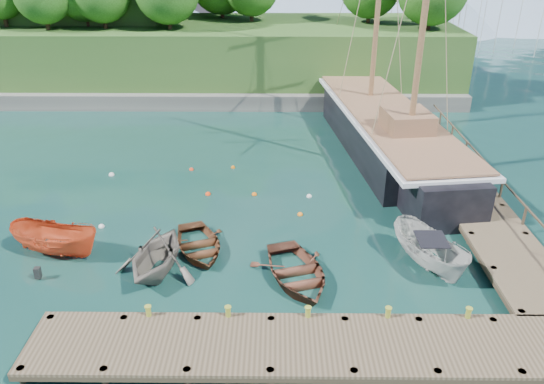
% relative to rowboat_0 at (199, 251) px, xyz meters
% --- Properties ---
extents(ground, '(160.00, 160.00, 0.00)m').
position_rel_rowboat_0_xyz_m(ground, '(2.88, -0.38, 0.00)').
color(ground, '#13312D').
rests_on(ground, ground).
extents(dock_near, '(20.00, 3.20, 1.10)m').
position_rel_rowboat_0_xyz_m(dock_near, '(4.88, -6.88, 0.43)').
color(dock_near, '#483A28').
rests_on(dock_near, ground).
extents(dock_east, '(3.20, 24.00, 1.10)m').
position_rel_rowboat_0_xyz_m(dock_east, '(14.38, 6.62, 0.43)').
color(dock_east, '#483A28').
rests_on(dock_east, ground).
extents(bollard_0, '(0.26, 0.26, 0.45)m').
position_rel_rowboat_0_xyz_m(bollard_0, '(-1.12, -5.48, 0.00)').
color(bollard_0, olive).
rests_on(bollard_0, ground).
extents(bollard_1, '(0.26, 0.26, 0.45)m').
position_rel_rowboat_0_xyz_m(bollard_1, '(1.88, -5.48, 0.00)').
color(bollard_1, olive).
rests_on(bollard_1, ground).
extents(bollard_2, '(0.26, 0.26, 0.45)m').
position_rel_rowboat_0_xyz_m(bollard_2, '(4.88, -5.48, 0.00)').
color(bollard_2, olive).
rests_on(bollard_2, ground).
extents(bollard_3, '(0.26, 0.26, 0.45)m').
position_rel_rowboat_0_xyz_m(bollard_3, '(7.88, -5.48, 0.00)').
color(bollard_3, olive).
rests_on(bollard_3, ground).
extents(bollard_4, '(0.26, 0.26, 0.45)m').
position_rel_rowboat_0_xyz_m(bollard_4, '(10.88, -5.48, 0.00)').
color(bollard_4, olive).
rests_on(bollard_4, ground).
extents(rowboat_0, '(4.25, 4.96, 0.87)m').
position_rel_rowboat_0_xyz_m(rowboat_0, '(0.00, 0.00, 0.00)').
color(rowboat_0, '#56311B').
rests_on(rowboat_0, ground).
extents(rowboat_1, '(4.52, 4.97, 2.26)m').
position_rel_rowboat_0_xyz_m(rowboat_1, '(-1.58, -1.81, 0.00)').
color(rowboat_1, slate).
rests_on(rowboat_1, ground).
extents(rowboat_2, '(4.66, 5.55, 0.98)m').
position_rel_rowboat_0_xyz_m(rowboat_2, '(4.56, -2.28, 0.00)').
color(rowboat_2, brown).
rests_on(rowboat_2, ground).
extents(motorboat_orange, '(4.90, 2.98, 1.78)m').
position_rel_rowboat_0_xyz_m(motorboat_orange, '(-6.56, -0.37, 0.00)').
color(motorboat_orange, '#D14B22').
rests_on(motorboat_orange, ground).
extents(cabin_boat_white, '(3.47, 5.09, 1.84)m').
position_rel_rowboat_0_xyz_m(cabin_boat_white, '(10.55, -1.21, 0.00)').
color(cabin_boat_white, beige).
rests_on(cabin_boat_white, ground).
extents(schooner, '(7.93, 28.84, 21.40)m').
position_rel_rowboat_0_xyz_m(schooner, '(11.14, 12.80, 1.19)').
color(schooner, black).
rests_on(schooner, ground).
extents(mooring_buoy_0, '(0.31, 0.31, 0.31)m').
position_rel_rowboat_0_xyz_m(mooring_buoy_0, '(-5.29, 2.18, 0.00)').
color(mooring_buoy_0, silver).
rests_on(mooring_buoy_0, ground).
extents(mooring_buoy_1, '(0.32, 0.32, 0.32)m').
position_rel_rowboat_0_xyz_m(mooring_buoy_1, '(-0.27, 5.97, 0.00)').
color(mooring_buoy_1, '#F13B0D').
rests_on(mooring_buoy_1, ground).
extents(mooring_buoy_2, '(0.29, 0.29, 0.29)m').
position_rel_rowboat_0_xyz_m(mooring_buoy_2, '(2.41, 5.96, 0.00)').
color(mooring_buoy_2, orange).
rests_on(mooring_buoy_2, ground).
extents(mooring_buoy_3, '(0.31, 0.31, 0.31)m').
position_rel_rowboat_0_xyz_m(mooring_buoy_3, '(5.55, 5.74, 0.00)').
color(mooring_buoy_3, white).
rests_on(mooring_buoy_3, ground).
extents(mooring_buoy_4, '(0.28, 0.28, 0.28)m').
position_rel_rowboat_0_xyz_m(mooring_buoy_4, '(-1.74, 9.49, 0.00)').
color(mooring_buoy_4, red).
rests_on(mooring_buoy_4, ground).
extents(mooring_buoy_5, '(0.27, 0.27, 0.27)m').
position_rel_rowboat_0_xyz_m(mooring_buoy_5, '(0.89, 9.84, 0.00)').
color(mooring_buoy_5, orange).
rests_on(mooring_buoy_5, ground).
extents(mooring_buoy_6, '(0.35, 0.35, 0.35)m').
position_rel_rowboat_0_xyz_m(mooring_buoy_6, '(-6.59, 8.62, 0.00)').
color(mooring_buoy_6, silver).
rests_on(mooring_buoy_6, ground).
extents(mooring_buoy_7, '(0.30, 0.30, 0.30)m').
position_rel_rowboat_0_xyz_m(mooring_buoy_7, '(4.95, 3.57, 0.00)').
color(mooring_buoy_7, orange).
rests_on(mooring_buoy_7, ground).
extents(headland, '(51.00, 19.31, 12.90)m').
position_rel_rowboat_0_xyz_m(headland, '(-10.00, 30.98, 5.54)').
color(headland, '#474744').
rests_on(headland, ground).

